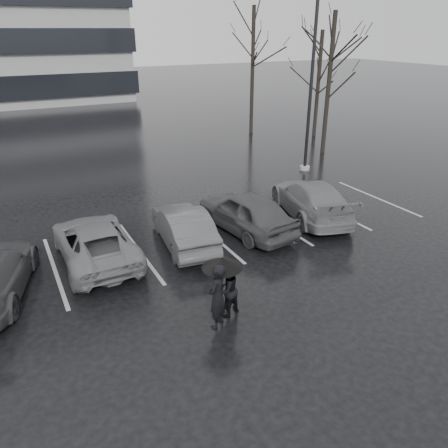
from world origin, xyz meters
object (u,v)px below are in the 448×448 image
object	(u,v)px
car_west_a	(183,226)
tree_north	(252,72)
lamp_post	(311,85)
tree_east	(329,86)
car_west_b	(95,241)
pedestrian_left	(217,296)
pedestrian_right	(227,289)
car_main	(246,212)
car_east	(311,199)
tree_ne	(318,85)

from	to	relation	value
car_west_a	tree_north	distance (m)	19.08
lamp_post	tree_east	bearing A→B (deg)	37.03
car_west_a	tree_east	bearing A→B (deg)	-141.55
lamp_post	tree_east	distance (m)	4.08
tree_east	car_west_b	bearing A→B (deg)	-154.63
pedestrian_left	tree_east	bearing A→B (deg)	-176.64
car_west_a	pedestrian_right	xyz separation A→B (m)	(-0.63, -4.41, 0.08)
car_main	car_east	xyz separation A→B (m)	(3.11, 0.04, -0.04)
tree_east	car_east	bearing A→B (deg)	-132.18
lamp_post	tree_north	xyz separation A→B (m)	(2.24, 9.44, -0.20)
pedestrian_left	lamp_post	bearing A→B (deg)	-175.16
car_main	tree_east	xyz separation A→B (m)	(10.08, 7.74, 3.23)
car_west_a	car_west_b	size ratio (longest dim) A/B	0.87
car_main	tree_east	world-z (taller)	tree_east
car_west_a	pedestrian_left	distance (m)	4.86
car_main	lamp_post	world-z (taller)	lamp_post
car_main	car_west_b	bearing A→B (deg)	-11.09
car_west_a	lamp_post	distance (m)	11.38
car_main	lamp_post	distance (m)	9.40
pedestrian_left	pedestrian_right	xyz separation A→B (m)	(0.44, 0.32, -0.11)
car_west_b	lamp_post	distance (m)	13.88
car_west_a	car_east	world-z (taller)	car_east
car_west_b	tree_north	world-z (taller)	tree_north
tree_east	car_west_a	bearing A→B (deg)	-148.54
car_main	pedestrian_left	size ratio (longest dim) A/B	2.55
car_east	tree_ne	world-z (taller)	tree_ne
tree_ne	car_main	bearing A→B (deg)	-136.98
car_west_a	car_main	bearing A→B (deg)	-173.62
tree_east	tree_north	xyz separation A→B (m)	(-1.00, 7.00, 0.25)
car_main	car_west_b	world-z (taller)	car_main
pedestrian_left	tree_north	size ratio (longest dim) A/B	0.21
car_west_b	tree_ne	distance (m)	21.62
pedestrian_right	tree_east	distance (m)	18.23
pedestrian_left	tree_ne	world-z (taller)	tree_ne
pedestrian_left	tree_ne	size ratio (longest dim) A/B	0.25
car_main	car_west_b	size ratio (longest dim) A/B	0.94
car_east	car_main	bearing A→B (deg)	16.55
tree_north	car_east	bearing A→B (deg)	-112.12
car_main	car_west_a	xyz separation A→B (m)	(-2.53, 0.03, -0.08)
tree_ne	tree_north	size ratio (longest dim) A/B	0.82
car_main	tree_east	bearing A→B (deg)	-150.23
car_west_a	tree_east	world-z (taller)	tree_east
car_main	tree_east	size ratio (longest dim) A/B	0.57
car_west_b	pedestrian_left	size ratio (longest dim) A/B	2.71
car_main	tree_north	world-z (taller)	tree_north
car_west_a	lamp_post	bearing A→B (deg)	-143.65
lamp_post	car_west_b	bearing A→B (deg)	-158.15
lamp_post	tree_ne	distance (m)	8.68
pedestrian_left	tree_north	xyz separation A→B (m)	(12.67, 19.45, 3.36)
tree_north	lamp_post	bearing A→B (deg)	-103.34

